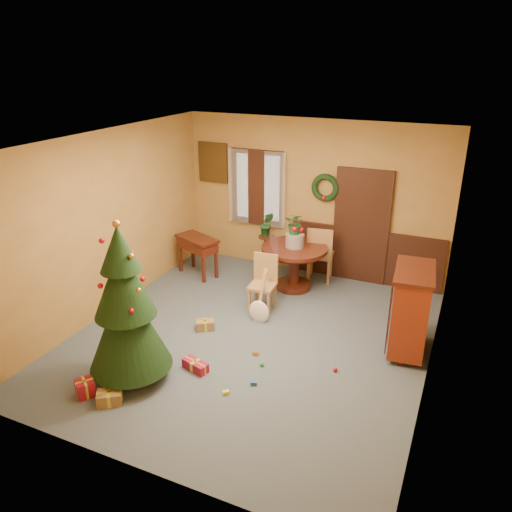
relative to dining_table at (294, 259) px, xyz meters
The scene contains 21 objects.
room_envelope 1.02m from the dining_table, 74.83° to the left, with size 5.50×5.50×5.50m.
dining_table is the anchor object (origin of this frame).
urn 0.36m from the dining_table, 97.13° to the left, with size 0.32×0.32×0.24m, color slate.
centerpiece_plant 0.67m from the dining_table, 97.13° to the right, with size 0.34×0.30×0.38m, color #1E4C23.
chair_near 0.95m from the dining_table, 101.69° to the right, with size 0.44×0.44×0.94m.
chair_far 0.57m from the dining_table, 54.91° to the left, with size 0.53×0.53×1.06m.
guitar 1.36m from the dining_table, 93.62° to the right, with size 0.34×0.16×0.80m, color white, non-canonical shape.
plant_stand 0.76m from the dining_table, 153.46° to the left, with size 0.30×0.30×0.79m.
stand_plant 0.88m from the dining_table, 153.46° to the left, with size 0.26×0.21×0.47m, color #19471E.
christmas_tree 3.56m from the dining_table, 106.56° to the right, with size 1.06×1.06×2.18m.
writing_desk 1.88m from the dining_table, behind, with size 0.95×0.71×0.76m.
sideboard 2.51m from the dining_table, 30.22° to the right, with size 0.61×1.03×1.26m.
gift_a 4.06m from the dining_table, 103.55° to the right, with size 0.36×0.34×0.16m.
gift_b 4.16m from the dining_table, 108.43° to the right, with size 0.29×0.29×0.21m.
gift_c 2.12m from the dining_table, 111.13° to the right, with size 0.33×0.31×0.15m.
gift_d 2.96m from the dining_table, 96.59° to the right, with size 0.40×0.25×0.13m.
toy_a 2.98m from the dining_table, 79.87° to the right, with size 0.08×0.05×0.05m, color #2555A4.
toy_b 2.56m from the dining_table, 79.69° to the right, with size 0.06×0.06×0.06m, color green.
toy_c 3.25m from the dining_table, 85.05° to the right, with size 0.08×0.05×0.05m, color yellow.
toy_d 2.64m from the dining_table, 57.38° to the right, with size 0.06×0.06×0.06m, color red.
toy_e 2.34m from the dining_table, 83.30° to the right, with size 0.08×0.05×0.05m, color orange.
Camera 1 is at (2.69, -5.83, 3.98)m, focal length 35.00 mm.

